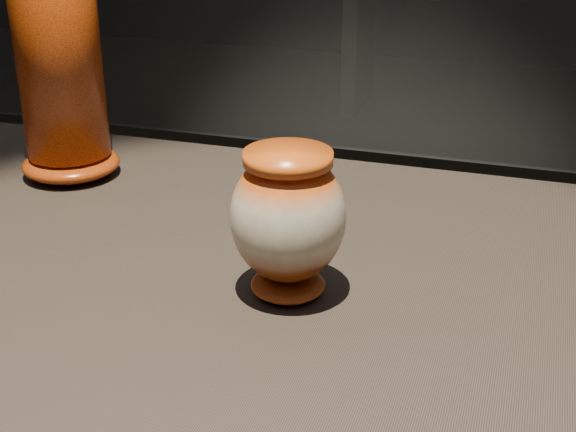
{
  "coord_description": "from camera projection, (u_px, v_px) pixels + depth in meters",
  "views": [
    {
      "loc": [
        0.37,
        -0.71,
        1.32
      ],
      "look_at": [
        0.15,
        -0.01,
        0.99
      ],
      "focal_mm": 50.0,
      "sensor_mm": 36.0,
      "label": 1
    }
  ],
  "objects": [
    {
      "name": "back_shelf",
      "position": [
        522.0,
        0.0,
        4.14
      ],
      "size": [
        2.0,
        0.6,
        0.9
      ],
      "color": "black",
      "rests_on": "ground"
    },
    {
      "name": "main_vase",
      "position": [
        288.0,
        219.0,
        0.8
      ],
      "size": [
        0.13,
        0.13,
        0.16
      ],
      "rotation": [
        0.0,
        0.0,
        -0.15
      ],
      "color": "#662609",
      "rests_on": "display_plinth"
    },
    {
      "name": "tall_vase",
      "position": [
        55.0,
        28.0,
        1.06
      ],
      "size": [
        0.17,
        0.17,
        0.43
      ],
      "rotation": [
        0.0,
        0.0,
        -0.26
      ],
      "color": "#B9420C",
      "rests_on": "display_plinth"
    }
  ]
}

